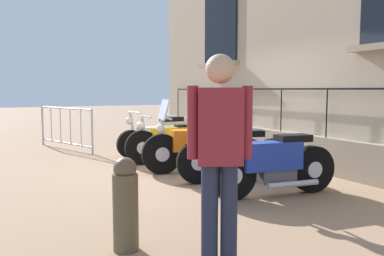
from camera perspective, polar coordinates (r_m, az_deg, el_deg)
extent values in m
plane|color=#9E7A5B|center=(7.27, 0.64, -6.26)|extent=(60.00, 60.00, 0.00)
cube|color=gray|center=(8.31, 12.72, -2.65)|extent=(0.20, 11.47, 0.65)
cube|color=black|center=(10.49, 4.08, 15.90)|extent=(0.06, 1.49, 2.41)
cube|color=tan|center=(10.30, 3.65, 9.07)|extent=(0.24, 1.69, 0.10)
cube|color=black|center=(8.21, 12.68, 5.46)|extent=(0.03, 9.64, 0.03)
cylinder|color=black|center=(12.30, -2.01, 3.58)|extent=(0.02, 0.02, 0.85)
cylinder|color=black|center=(11.22, 0.64, 3.40)|extent=(0.02, 0.02, 0.85)
cylinder|color=black|center=(10.18, 3.85, 3.17)|extent=(0.02, 0.02, 0.85)
cylinder|color=black|center=(9.17, 7.77, 2.88)|extent=(0.02, 0.02, 0.85)
cylinder|color=black|center=(8.22, 12.62, 2.50)|extent=(0.02, 0.02, 0.85)
cylinder|color=black|center=(7.34, 18.69, 2.00)|extent=(0.02, 0.02, 0.85)
cylinder|color=black|center=(8.73, -8.76, -2.30)|extent=(0.62, 0.15, 0.62)
cylinder|color=silver|center=(8.73, -8.76, -2.30)|extent=(0.22, 0.14, 0.22)
cylinder|color=black|center=(9.35, -0.94, -1.71)|extent=(0.62, 0.15, 0.62)
cylinder|color=silver|center=(9.35, -0.94, -1.71)|extent=(0.22, 0.14, 0.22)
cube|color=silver|center=(8.97, -5.01, -0.79)|extent=(0.94, 0.34, 0.31)
cube|color=#4C4C51|center=(9.04, -4.43, -2.17)|extent=(0.57, 0.26, 0.22)
cube|color=black|center=(9.12, -2.94, 1.28)|extent=(0.53, 0.28, 0.10)
cylinder|color=silver|center=(8.71, -8.49, -0.04)|extent=(0.16, 0.07, 0.69)
cylinder|color=silver|center=(8.70, -8.22, 2.22)|extent=(0.08, 0.59, 0.04)
sphere|color=white|center=(8.66, -8.93, 1.00)|extent=(0.16, 0.16, 0.16)
cylinder|color=silver|center=(9.02, -2.98, -2.88)|extent=(0.83, 0.14, 0.08)
cylinder|color=black|center=(7.93, -7.14, -2.80)|extent=(0.69, 0.18, 0.69)
cylinder|color=silver|center=(7.93, -7.14, -2.80)|extent=(0.25, 0.15, 0.24)
cylinder|color=black|center=(8.34, 1.62, -2.35)|extent=(0.69, 0.18, 0.69)
cylinder|color=silver|center=(8.34, 1.62, -2.35)|extent=(0.25, 0.15, 0.24)
cube|color=gold|center=(8.07, -2.99, -1.11)|extent=(0.84, 0.36, 0.34)
cube|color=#4C4C51|center=(8.13, -2.31, -2.80)|extent=(0.51, 0.27, 0.24)
cube|color=black|center=(8.16, -0.76, 0.17)|extent=(0.48, 0.29, 0.10)
cylinder|color=silver|center=(7.90, -6.81, -0.59)|extent=(0.16, 0.08, 0.62)
cylinder|color=silver|center=(7.89, -6.49, 1.64)|extent=(0.10, 0.60, 0.04)
sphere|color=white|center=(7.87, -7.32, 0.30)|extent=(0.16, 0.16, 0.16)
cylinder|color=silver|center=(8.06, -0.93, -3.73)|extent=(0.74, 0.16, 0.08)
cylinder|color=black|center=(7.03, -4.33, -3.73)|extent=(0.72, 0.25, 0.71)
cylinder|color=silver|center=(7.03, -4.33, -3.73)|extent=(0.27, 0.18, 0.25)
cylinder|color=black|center=(7.40, 5.49, -3.28)|extent=(0.72, 0.25, 0.71)
cylinder|color=silver|center=(7.40, 5.49, -3.28)|extent=(0.27, 0.18, 0.25)
cube|color=orange|center=(7.14, 0.32, -1.73)|extent=(0.86, 0.45, 0.37)
cube|color=#4C4C51|center=(7.21, 1.09, -3.77)|extent=(0.53, 0.33, 0.25)
cube|color=black|center=(7.22, 2.88, 0.15)|extent=(0.50, 0.35, 0.10)
cylinder|color=silver|center=(7.00, -3.95, -1.16)|extent=(0.17, 0.09, 0.64)
cylinder|color=silver|center=(6.98, -3.57, 1.43)|extent=(0.16, 0.64, 0.04)
sphere|color=white|center=(6.97, -4.52, -0.07)|extent=(0.16, 0.16, 0.16)
cylinder|color=silver|center=(7.13, 2.66, -4.90)|extent=(0.74, 0.22, 0.08)
cube|color=silver|center=(6.96, -4.06, 2.65)|extent=(0.22, 0.54, 0.36)
cylinder|color=black|center=(6.30, 0.85, -4.93)|extent=(0.69, 0.27, 0.68)
cylinder|color=silver|center=(6.30, 0.85, -4.93)|extent=(0.26, 0.18, 0.24)
cylinder|color=black|center=(6.73, 11.43, -4.36)|extent=(0.69, 0.27, 0.68)
cylinder|color=silver|center=(6.73, 11.43, -4.36)|extent=(0.26, 0.18, 0.24)
cube|color=red|center=(6.44, 5.92, -3.02)|extent=(0.75, 0.41, 0.30)
cube|color=#4C4C51|center=(6.51, 6.73, -4.93)|extent=(0.46, 0.29, 0.24)
cube|color=black|center=(6.51, 8.43, -0.77)|extent=(0.44, 0.31, 0.10)
cylinder|color=silver|center=(6.25, 1.29, -1.72)|extent=(0.17, 0.10, 0.72)
cylinder|color=silver|center=(6.23, 1.74, 1.52)|extent=(0.16, 0.53, 0.04)
sphere|color=white|center=(6.22, 0.67, -0.15)|extent=(0.16, 0.16, 0.16)
cylinder|color=silver|center=(6.45, 8.22, -6.12)|extent=(0.65, 0.23, 0.08)
cylinder|color=black|center=(5.41, 5.72, -6.72)|extent=(0.69, 0.24, 0.68)
cylinder|color=silver|center=(5.41, 5.72, -6.72)|extent=(0.26, 0.20, 0.24)
cylinder|color=black|center=(6.05, 16.76, -5.62)|extent=(0.69, 0.24, 0.68)
cylinder|color=silver|center=(6.05, 16.76, -5.62)|extent=(0.26, 0.20, 0.24)
cube|color=#1E389E|center=(5.64, 11.17, -3.89)|extent=(0.90, 0.41, 0.39)
cube|color=#4C4C51|center=(5.74, 11.98, -6.45)|extent=(0.55, 0.31, 0.24)
cube|color=black|center=(5.79, 14.23, -1.41)|extent=(0.52, 0.33, 0.10)
cylinder|color=silver|center=(5.37, 6.24, -2.82)|extent=(0.17, 0.08, 0.75)
cylinder|color=silver|center=(5.35, 6.76, 1.12)|extent=(0.13, 0.64, 0.04)
sphere|color=white|center=(5.31, 5.58, -0.84)|extent=(0.16, 0.16, 0.16)
cylinder|color=silver|center=(5.72, 14.25, -7.76)|extent=(0.79, 0.19, 0.08)
cube|color=silver|center=(5.31, 6.20, 2.72)|extent=(0.20, 0.54, 0.36)
cylinder|color=#B7B7BF|center=(11.45, -20.57, 0.36)|extent=(0.05, 0.05, 1.05)
cylinder|color=#B7B7BF|center=(9.43, -14.07, -0.49)|extent=(0.05, 0.05, 1.05)
cylinder|color=#B7B7BF|center=(10.39, -17.71, 2.69)|extent=(0.84, 2.21, 0.04)
cylinder|color=#B7B7BF|center=(10.46, -17.57, -2.07)|extent=(0.84, 2.21, 0.04)
cylinder|color=#B7B7BF|center=(11.03, -19.47, 0.60)|extent=(0.02, 0.02, 0.87)
cylinder|color=#B7B7BF|center=(10.62, -18.28, 0.46)|extent=(0.02, 0.02, 0.87)
cylinder|color=#B7B7BF|center=(10.21, -16.99, 0.31)|extent=(0.02, 0.02, 0.87)
cylinder|color=#B7B7BF|center=(9.81, -15.59, 0.14)|extent=(0.02, 0.02, 0.87)
cylinder|color=brown|center=(3.79, -9.46, -11.79)|extent=(0.24, 0.24, 0.72)
sphere|color=brown|center=(3.69, -9.56, -5.76)|extent=(0.21, 0.21, 0.21)
cylinder|color=#23283D|center=(3.39, 5.28, -12.46)|extent=(0.14, 0.14, 0.88)
cylinder|color=#23283D|center=(3.37, 2.52, -12.54)|extent=(0.14, 0.14, 0.88)
cube|color=maroon|center=(3.23, 3.99, 0.26)|extent=(0.42, 0.35, 0.62)
sphere|color=tan|center=(3.22, 4.05, 8.43)|extent=(0.24, 0.24, 0.24)
cylinder|color=maroon|center=(3.26, 7.84, 0.82)|extent=(0.09, 0.09, 0.59)
cylinder|color=maroon|center=(3.20, 0.09, 0.79)|extent=(0.09, 0.09, 0.59)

